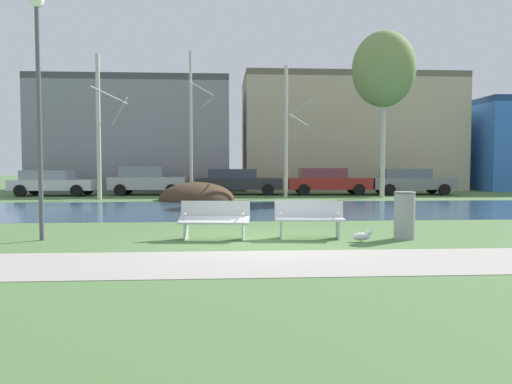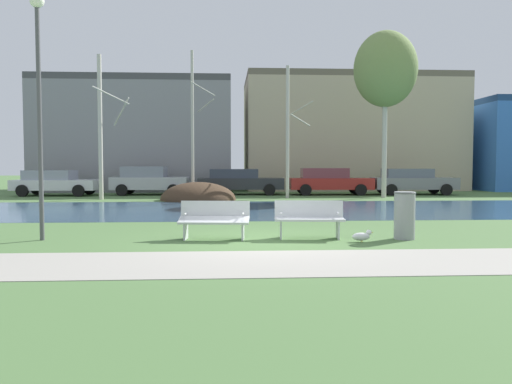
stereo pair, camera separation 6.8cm
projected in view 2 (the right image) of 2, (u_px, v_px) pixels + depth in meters
name	position (u px, v px, depth m)	size (l,w,h in m)	color
ground_plane	(246.00, 206.00, 21.17)	(120.00, 120.00, 0.00)	#4C703D
paved_path_strip	(273.00, 263.00, 8.83)	(60.00, 2.40, 0.01)	#9E998E
river_band	(248.00, 209.00, 19.37)	(80.00, 8.20, 0.01)	#33516B
soil_mound	(198.00, 200.00, 24.47)	(3.64, 3.46, 1.74)	#423021
bench_left	(214.00, 219.00, 11.62)	(1.65, 0.71, 0.87)	silver
bench_right	(309.00, 218.00, 11.74)	(1.65, 0.71, 0.87)	silver
trash_bin	(405.00, 215.00, 11.63)	(0.50, 0.50, 1.09)	gray
seagull	(362.00, 236.00, 11.21)	(0.48, 0.18, 0.27)	white
streetlamp	(39.00, 77.00, 11.30)	(0.32, 0.32, 5.49)	#4C4C51
birch_far_left	(101.00, 126.00, 24.68)	(1.56, 2.85, 7.02)	beige
birch_left	(193.00, 124.00, 25.08)	(1.20, 2.20, 7.31)	#BCB7A8
birch_center_left	(288.00, 131.00, 25.79)	(1.37, 2.43, 6.71)	beige
birch_center	(385.00, 70.00, 25.96)	(3.22, 3.22, 8.52)	beige
parked_van_nearest_white	(55.00, 182.00, 27.86)	(4.57, 2.25, 1.40)	silver
parked_sedan_second_silver	(149.00, 180.00, 28.57)	(4.30, 2.19, 1.60)	#B2B5BC
parked_hatch_third_dark	(239.00, 181.00, 28.88)	(4.87, 2.27, 1.45)	#282B30
parked_wagon_fourth_red	(329.00, 181.00, 28.68)	(4.67, 2.08, 1.51)	maroon
parked_suv_fifth_grey	(412.00, 181.00, 28.86)	(4.69, 2.22, 1.47)	slate
building_grey_warehouse	(138.00, 136.00, 33.82)	(12.25, 6.94, 7.18)	gray
building_beige_block	(348.00, 134.00, 35.68)	(14.37, 7.50, 7.68)	#BCAD8E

